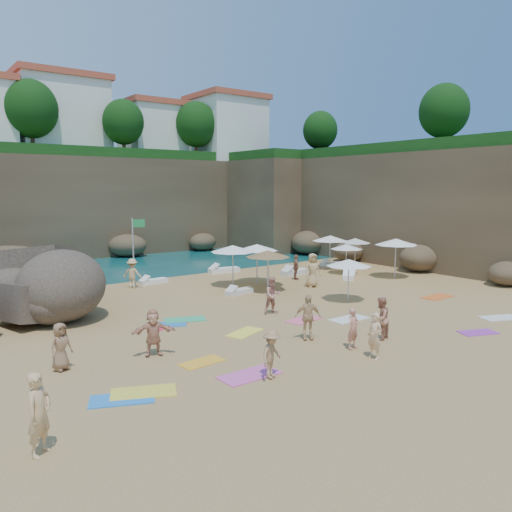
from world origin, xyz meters
TOP-DOWN VIEW (x-y plane):
  - ground at (0.00, 0.00)m, footprint 120.00×120.00m
  - seawater at (0.00, 30.00)m, footprint 120.00×120.00m
  - cliff_back at (2.00, 25.00)m, footprint 44.00×8.00m
  - cliff_right at (19.00, 8.00)m, footprint 8.00×30.00m
  - cliff_corner at (17.00, 20.00)m, footprint 10.00×12.00m
  - clifftop_buildings at (2.96, 25.79)m, footprint 28.48×9.48m
  - clifftop_trees at (4.78, 19.52)m, footprint 35.60×23.82m
  - rock_outcrop at (-9.57, 5.45)m, footprint 9.05×8.15m
  - flag_pole at (-2.44, 8.49)m, footprint 0.76×0.18m
  - parasol_0 at (3.56, 3.93)m, footprint 2.14×2.14m
  - parasol_1 at (1.95, 5.15)m, footprint 2.52×2.52m
  - parasol_2 at (10.17, 4.16)m, footprint 2.08×2.08m
  - parasol_3 at (12.84, 5.83)m, footprint 2.17×2.17m
  - parasol_4 at (10.82, 6.29)m, footprint 2.46×2.46m
  - parasol_5 at (3.68, 5.15)m, footprint 2.45×2.45m
  - parasol_6 at (2.65, 2.82)m, footprint 2.41×2.41m
  - parasol_7 at (11.66, 1.42)m, footprint 2.61×2.61m
  - parasol_8 at (15.78, 2.60)m, footprint 2.18×2.18m
  - parasol_9 at (4.47, -1.34)m, footprint 2.24×2.24m
  - lounger_0 at (-1.30, 8.67)m, footprint 1.74×0.74m
  - lounger_1 at (1.11, 3.28)m, footprint 1.70×0.80m
  - lounger_2 at (4.12, 9.41)m, footprint 2.13×1.00m
  - lounger_3 at (7.42, 6.00)m, footprint 2.08×0.77m
  - lounger_4 at (11.84, 7.14)m, footprint 1.70×0.84m
  - lounger_5 at (9.32, 3.05)m, footprint 1.99×1.75m
  - towel_0 at (-8.98, -5.76)m, footprint 1.89×1.45m
  - towel_1 at (-5.24, -6.40)m, footprint 1.87×0.95m
  - towel_2 at (-5.81, -4.57)m, footprint 1.50×0.84m
  - towel_4 at (-8.32, -5.67)m, footprint 1.98×1.53m
  - towel_5 at (1.99, -3.72)m, footprint 1.74×0.87m
  - towel_6 at (4.53, -8.11)m, footprint 1.65×1.24m
  - towel_7 at (-4.71, 0.06)m, footprint 1.62×1.06m
  - towel_8 at (-4.71, 0.16)m, footprint 1.79×1.40m
  - towel_9 at (0.36, -2.63)m, footprint 1.80×1.13m
  - towel_10 at (8.87, -3.44)m, footprint 1.82×0.96m
  - towel_11 at (-3.73, 0.40)m, footprint 1.92×1.39m
  - towel_12 at (-2.78, -2.69)m, footprint 1.77×1.31m
  - towel_13 at (7.42, -7.51)m, footprint 1.91×1.46m
  - person_stand_0 at (-11.40, -7.37)m, footprint 0.78×0.76m
  - person_stand_1 at (0.80, -6.38)m, footprint 0.91×0.79m
  - person_stand_2 at (-2.80, 8.15)m, footprint 1.06×1.10m
  - person_stand_3 at (6.25, 4.62)m, footprint 0.78×0.98m
  - person_stand_4 at (5.54, 2.39)m, footprint 1.05×0.77m
  - person_stand_5 at (-7.85, 6.75)m, footprint 1.71×1.24m
  - person_stand_6 at (-1.04, -7.64)m, footprint 0.37×0.57m
  - person_lie_0 at (-4.84, -6.97)m, footprint 1.43×1.69m
  - person_lie_1 at (-1.40, -4.78)m, footprint 1.65×1.94m
  - person_lie_2 at (-9.65, -2.57)m, footprint 1.17×1.63m
  - person_lie_3 at (-6.77, -3.03)m, footprint 1.87×1.94m
  - person_lie_4 at (-0.87, -6.54)m, footprint 0.70×1.48m
  - person_lie_5 at (-0.08, -1.05)m, footprint 1.18×1.79m

SIDE VIEW (x-z plane):
  - ground at x=0.00m, z-range 0.00..0.00m
  - rock_outcrop at x=-9.57m, z-range -1.48..1.48m
  - seawater at x=0.00m, z-range 0.00..0.00m
  - towel_2 at x=-5.81m, z-range 0.00..0.03m
  - towel_6 at x=4.53m, z-range 0.00..0.03m
  - towel_7 at x=-4.71m, z-range 0.00..0.03m
  - towel_12 at x=-2.78m, z-range 0.00..0.03m
  - towel_8 at x=-4.71m, z-range 0.00..0.03m
  - towel_9 at x=0.36m, z-range 0.00..0.03m
  - towel_0 at x=-8.98m, z-range 0.00..0.03m
  - towel_13 at x=7.42m, z-range 0.00..0.03m
  - towel_11 at x=-3.73m, z-range 0.00..0.03m
  - towel_5 at x=1.99m, z-range 0.00..0.03m
  - towel_4 at x=-8.32m, z-range 0.00..0.03m
  - towel_10 at x=8.87m, z-range 0.00..0.03m
  - towel_1 at x=-5.24m, z-range 0.00..0.03m
  - lounger_4 at x=11.84m, z-range 0.00..0.25m
  - lounger_1 at x=1.11m, z-range 0.00..0.25m
  - lounger_0 at x=-1.30m, z-range 0.00..0.26m
  - lounger_5 at x=9.32m, z-range 0.00..0.31m
  - lounger_2 at x=4.12m, z-range 0.00..0.32m
  - lounger_3 at x=7.42m, z-range 0.00..0.32m
  - person_lie_4 at x=-0.87m, z-range 0.00..0.34m
  - person_lie_0 at x=-4.84m, z-range 0.00..0.38m
  - person_lie_2 at x=-9.65m, z-range 0.00..0.39m
  - person_lie_1 at x=-1.40m, z-range 0.00..0.41m
  - person_lie_3 at x=-6.77m, z-range 0.00..0.42m
  - person_lie_5 at x=-0.08m, z-range 0.00..0.62m
  - person_stand_6 at x=-1.04m, z-range 0.00..1.55m
  - person_stand_3 at x=6.25m, z-range 0.00..1.55m
  - person_stand_1 at x=0.80m, z-range 0.00..1.61m
  - person_stand_2 at x=-2.80m, z-range 0.00..1.67m
  - person_stand_0 at x=-11.40m, z-range 0.00..1.81m
  - person_stand_5 at x=-7.85m, z-range 0.00..1.81m
  - person_stand_4 at x=5.54m, z-range 0.00..1.93m
  - parasol_2 at x=10.17m, z-range 0.82..2.79m
  - parasol_0 at x=3.56m, z-range 0.84..2.86m
  - parasol_3 at x=12.84m, z-range 0.86..2.91m
  - parasol_8 at x=15.78m, z-range 0.86..2.93m
  - parasol_9 at x=4.47m, z-range 0.88..3.00m
  - parasol_6 at x=2.65m, z-range 0.95..3.23m
  - parasol_5 at x=3.68m, z-range 0.97..3.29m
  - parasol_4 at x=10.82m, z-range 0.97..3.30m
  - parasol_1 at x=1.95m, z-range 0.99..3.37m
  - parasol_7 at x=11.66m, z-range 1.03..3.49m
  - flag_pole at x=-2.44m, z-range 0.54..4.46m
  - cliff_back at x=2.00m, z-range 0.00..8.00m
  - cliff_right at x=19.00m, z-range 0.00..8.00m
  - cliff_corner at x=17.00m, z-range 0.00..8.00m
  - clifftop_buildings at x=2.96m, z-range 7.74..14.74m
  - clifftop_trees at x=4.78m, z-range 9.06..13.46m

